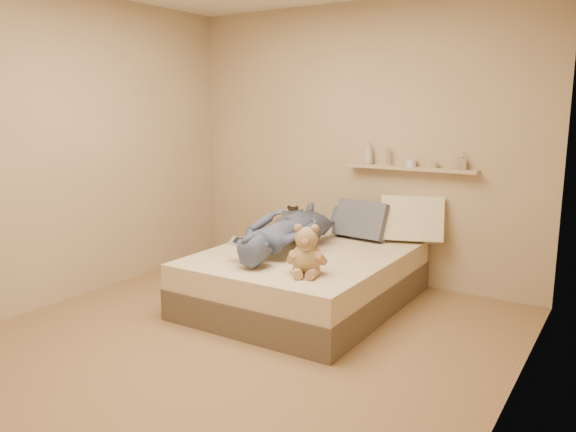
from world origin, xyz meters
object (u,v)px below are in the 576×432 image
Objects in this scene: game_console at (240,242)px; pillow_cream at (412,220)px; bed at (306,277)px; pillow_grey at (362,220)px; wall_shelf at (410,168)px; person at (289,229)px; dark_plush at (293,220)px; teddy_bear at (307,254)px.

pillow_cream is (0.87, 1.40, 0.03)m from game_console.
pillow_grey reaches higher than bed.
bed is at bearing -105.38° from pillow_grey.
bed is at bearing -121.18° from wall_shelf.
wall_shelf is at bearing 61.38° from game_console.
game_console is 0.39× the size of pillow_grey.
game_console is at bearing -114.30° from bed.
pillow_cream is (0.61, 0.83, 0.43)m from bed.
bed is 1.12m from pillow_cream.
person reaches higher than bed.
person is at bearing -61.31° from dark_plush.
bed is 0.85m from dark_plush.
dark_plush reaches higher than bed.
game_console is 0.57m from person.
teddy_bear reaches higher than bed.
game_console reaches higher than bed.
pillow_grey is (-0.43, -0.14, -0.03)m from pillow_cream.
wall_shelf is at bearing 81.77° from teddy_bear.
pillow_grey is at bearing -148.70° from wall_shelf.
person is (-0.36, -0.70, 0.01)m from pillow_grey.
pillow_cream reaches higher than dark_plush.
dark_plush is 0.47× the size of pillow_cream.
teddy_bear is 1.26m from pillow_grey.
dark_plush is 0.70m from pillow_grey.
wall_shelf reaches higher than game_console.
game_console is at bearing -118.62° from wall_shelf.
pillow_cream is 1.10× the size of pillow_grey.
person is at bearing 80.75° from game_console.
teddy_bear is 0.75m from person.
pillow_grey is at bearing 7.16° from dark_plush.
game_console is 0.75× the size of dark_plush.
pillow_grey reaches higher than dark_plush.
wall_shelf reaches higher than dark_plush.
pillow_grey is (-0.15, 1.25, 0.02)m from teddy_bear.
pillow_grey is 0.78m from person.
teddy_bear is (0.60, 0.01, -0.01)m from game_console.
person is at bearing -132.96° from pillow_cream.
person reaches higher than game_console.
dark_plush is (-0.24, 1.18, -0.05)m from game_console.
bed is at bearing 65.70° from game_console.
bed is at bearing -126.53° from pillow_cream.
person is 1.25× the size of wall_shelf.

